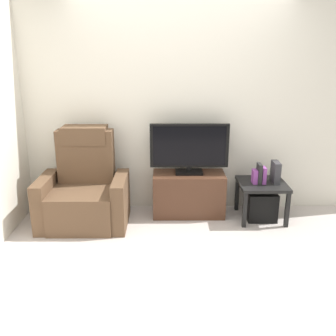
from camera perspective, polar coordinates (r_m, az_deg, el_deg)
ground_plane at (r=3.88m, az=2.11°, el=-12.17°), size 6.40×6.40×0.00m
wall_back at (r=4.54m, az=1.70°, el=9.65°), size 6.40×0.06×2.60m
tv_stand at (r=4.56m, az=3.13°, el=-3.91°), size 0.85×0.40×0.51m
television at (r=4.40m, az=3.23°, el=3.10°), size 0.91×0.20×0.59m
recliner_armchair at (r=4.42m, az=-12.49°, el=-3.43°), size 0.98×0.78×1.08m
side_table at (r=4.53m, az=13.97°, el=-2.96°), size 0.54×0.54×0.45m
subwoofer_box at (r=4.61m, az=13.78°, el=-5.39°), size 0.33×0.33×0.33m
book_leftmost at (r=4.44m, az=12.92°, el=-1.26°), size 0.05×0.12×0.16m
book_middle at (r=4.44m, az=13.58°, el=-0.81°), size 0.04×0.14×0.23m
book_rightmost at (r=4.46m, az=14.21°, el=-1.06°), size 0.04×0.12×0.19m
game_console at (r=4.52m, az=15.90°, el=-0.60°), size 0.07×0.20×0.25m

